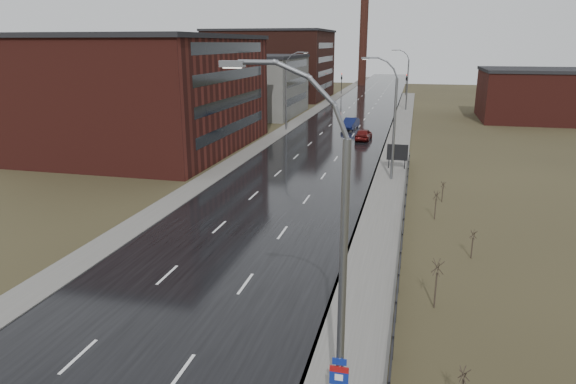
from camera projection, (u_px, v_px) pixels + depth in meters
The scene contains 23 objects.
road at pixel (337, 134), 72.89m from camera, with size 14.00×300.00×0.06m, color black.
sidewalk_right at pixel (388, 182), 47.59m from camera, with size 3.20×180.00×0.18m, color #595651.
curb_right at pixel (372, 181), 47.94m from camera, with size 0.16×180.00×0.18m, color slate.
sidewalk_left at pixel (281, 132), 74.77m from camera, with size 2.40×260.00×0.12m, color #595651.
warehouse_near at pixel (147, 93), 61.86m from camera, with size 22.44×28.56×13.50m.
warehouse_mid at pixel (254, 85), 92.35m from camera, with size 16.32×20.40×10.50m.
warehouse_far at pixel (272, 64), 120.77m from camera, with size 26.52×24.48×15.50m.
building_right at pixel (538, 95), 85.25m from camera, with size 18.36×16.32×8.50m.
smokestack at pixel (364, 33), 153.85m from camera, with size 2.70×2.70×30.70m.
streetlight_main at pixel (332, 270), 15.19m from camera, with size 3.91×0.29×12.11m.
streetlight_right_mid at pixel (391, 119), 46.94m from camera, with size 3.36×0.28×11.35m.
streetlight_left at pixel (288, 91), 74.91m from camera, with size 3.36×0.28×11.35m.
streetlight_right_far at pixel (406, 80), 97.28m from camera, with size 3.36×0.28×11.35m.
guardrail at pixel (402, 243), 31.47m from camera, with size 0.10×53.05×1.10m.
shrub_c at pixel (436, 283), 24.85m from camera, with size 0.60×0.63×2.54m.
shrub_d at pixel (472, 243), 30.78m from camera, with size 0.43×0.45×1.79m.
shrub_e at pixel (436, 204), 37.57m from camera, with size 0.52×0.54×2.17m.
shrub_f at pixel (443, 191), 41.77m from camera, with size 0.42×0.44×1.72m.
billboard at pixel (397, 153), 52.02m from camera, with size 2.10×0.17×2.69m.
traffic_light_left at pixel (342, 76), 129.39m from camera, with size 0.58×2.73×5.30m.
traffic_light_right at pixel (407, 77), 125.71m from camera, with size 0.58×2.73×5.30m.
car_near at pixel (350, 124), 77.35m from camera, with size 1.74×4.98×1.64m, color #0B123B.
car_far at pixel (364, 135), 68.34m from camera, with size 1.85×4.60×1.57m, color #540F0E.
Camera 1 is at (10.55, -11.85, 12.52)m, focal length 32.00 mm.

